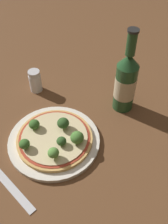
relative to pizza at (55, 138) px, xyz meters
name	(u,v)px	position (x,y,z in m)	size (l,w,h in m)	color
ground_plane	(45,139)	(-0.01, 0.03, -0.02)	(3.00, 3.00, 0.00)	brown
plate	(54,141)	(0.00, 0.00, -0.01)	(0.24, 0.24, 0.01)	silver
pizza	(55,138)	(0.00, 0.00, 0.00)	(0.20, 0.20, 0.01)	tan
broccoli_floret_0	(63,123)	(0.04, 0.00, 0.03)	(0.03, 0.03, 0.03)	#89A866
broccoli_floret_1	(24,144)	(-0.07, 0.04, 0.02)	(0.03, 0.03, 0.03)	#89A866
broccoli_floret_2	(35,124)	(-0.01, 0.06, 0.02)	(0.03, 0.03, 0.03)	#89A866
broccoli_floret_3	(62,141)	(-0.01, -0.03, 0.02)	(0.02, 0.02, 0.02)	#89A866
broccoli_floret_4	(53,153)	(-0.05, -0.04, 0.02)	(0.03, 0.03, 0.03)	#89A866
broccoli_floret_5	(77,138)	(0.02, -0.06, 0.02)	(0.03, 0.03, 0.03)	#89A866
beer_bottle	(126,82)	(0.22, -0.07, 0.08)	(0.06, 0.06, 0.25)	#234C28
pepper_shaker	(35,81)	(0.13, 0.19, 0.02)	(0.04, 0.04, 0.07)	silver
fork	(10,186)	(-0.16, 0.00, -0.02)	(0.04, 0.18, 0.00)	silver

